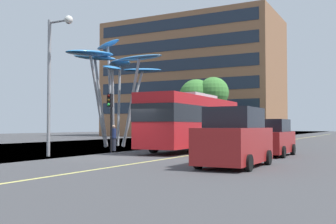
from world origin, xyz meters
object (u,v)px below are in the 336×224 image
(car_parked_near, at_px, (235,139))
(traffic_light_kerb_near, at_px, (110,110))
(pedestrian, at_px, (114,138))
(car_parked_mid, at_px, (270,139))
(red_bus, at_px, (194,120))
(traffic_light_island_mid, at_px, (170,114))
(no_entry_sign, at_px, (150,125))
(leaf_sculpture, at_px, (114,65))
(traffic_light_kerb_far, at_px, (160,109))
(traffic_light_opposite, at_px, (210,117))
(street_lamp, at_px, (54,67))

(car_parked_near, bearing_deg, traffic_light_kerb_near, 153.15)
(pedestrian, bearing_deg, car_parked_mid, 1.81)
(red_bus, distance_m, car_parked_mid, 6.08)
(traffic_light_island_mid, height_order, no_entry_sign, traffic_light_island_mid)
(no_entry_sign, bearing_deg, leaf_sculpture, 170.71)
(red_bus, xyz_separation_m, traffic_light_kerb_near, (-3.64, -4.10, 0.57))
(traffic_light_kerb_far, xyz_separation_m, traffic_light_opposite, (-0.21, 10.24, -0.39))
(traffic_light_kerb_far, bearing_deg, pedestrian, -101.89)
(no_entry_sign, bearing_deg, car_parked_mid, -20.53)
(traffic_light_opposite, relative_size, car_parked_mid, 0.83)
(leaf_sculpture, relative_size, traffic_light_opposite, 2.57)
(car_parked_mid, height_order, street_lamp, street_lamp)
(traffic_light_kerb_far, relative_size, car_parked_near, 0.89)
(traffic_light_kerb_far, height_order, no_entry_sign, traffic_light_kerb_far)
(traffic_light_kerb_near, height_order, no_entry_sign, traffic_light_kerb_near)
(leaf_sculpture, relative_size, pedestrian, 5.21)
(car_parked_near, bearing_deg, no_entry_sign, 134.05)
(traffic_light_opposite, xyz_separation_m, car_parked_near, (9.39, -20.90, -1.37))
(traffic_light_kerb_near, bearing_deg, red_bus, 48.42)
(red_bus, distance_m, car_parked_near, 10.56)
(red_bus, bearing_deg, pedestrian, -148.89)
(street_lamp, bearing_deg, traffic_light_opposite, 88.12)
(car_parked_near, height_order, street_lamp, street_lamp)
(leaf_sculpture, height_order, no_entry_sign, leaf_sculpture)
(traffic_light_opposite, bearing_deg, red_bus, -73.03)
(red_bus, relative_size, traffic_light_kerb_near, 3.26)
(traffic_light_island_mid, bearing_deg, traffic_light_kerb_near, -88.69)
(traffic_light_kerb_far, bearing_deg, car_parked_near, -49.27)
(pedestrian, bearing_deg, traffic_light_opposite, 87.16)
(leaf_sculpture, bearing_deg, traffic_light_island_mid, 29.87)
(traffic_light_island_mid, relative_size, no_entry_sign, 1.40)
(street_lamp, bearing_deg, traffic_light_kerb_near, 80.05)
(traffic_light_kerb_far, xyz_separation_m, pedestrian, (-0.94, -4.48, -2.01))
(leaf_sculpture, distance_m, street_lamp, 10.57)
(traffic_light_kerb_far, xyz_separation_m, car_parked_mid, (8.97, -4.17, -1.92))
(car_parked_near, xyz_separation_m, pedestrian, (-10.12, 6.18, -0.24))
(street_lamp, height_order, no_entry_sign, street_lamp)
(leaf_sculpture, xyz_separation_m, car_parked_mid, (13.12, -4.15, -5.42))
(traffic_light_island_mid, xyz_separation_m, no_entry_sign, (-0.19, -2.77, -0.88))
(traffic_light_kerb_near, height_order, car_parked_mid, traffic_light_kerb_near)
(red_bus, relative_size, no_entry_sign, 4.57)
(red_bus, relative_size, car_parked_near, 2.60)
(car_parked_near, distance_m, street_lamp, 10.70)
(street_lamp, bearing_deg, car_parked_mid, 30.31)
(red_bus, xyz_separation_m, leaf_sculpture, (-7.62, 1.81, 4.35))
(car_parked_mid, bearing_deg, pedestrian, -178.19)
(red_bus, bearing_deg, traffic_light_kerb_far, 152.33)
(traffic_light_kerb_near, distance_m, car_parked_mid, 9.46)
(leaf_sculpture, bearing_deg, traffic_light_kerb_near, -56.06)
(traffic_light_kerb_near, bearing_deg, pedestrian, 118.02)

